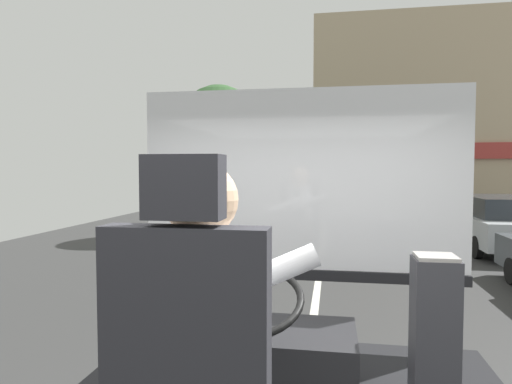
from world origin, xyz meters
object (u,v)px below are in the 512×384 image
at_px(fare_box, 434,334).
at_px(steering_console, 260,358).
at_px(parked_car_silver, 496,222).
at_px(bus_driver, 206,321).

bearing_deg(fare_box, steering_console, -179.94).
bearing_deg(parked_car_silver, bus_driver, -112.83).
distance_m(fare_box, parked_car_silver, 10.30).
bearing_deg(fare_box, parked_car_silver, 69.69).
height_order(bus_driver, fare_box, bus_driver).
height_order(steering_console, parked_car_silver, steering_console).
relative_size(steering_console, fare_box, 1.27).
xyz_separation_m(bus_driver, fare_box, (0.96, 1.11, -0.40)).
bearing_deg(bus_driver, fare_box, 49.16).
distance_m(bus_driver, steering_console, 1.26).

